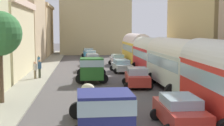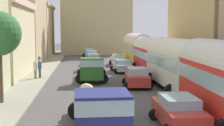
# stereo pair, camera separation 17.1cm
# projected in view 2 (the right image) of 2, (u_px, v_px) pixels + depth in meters

# --- Properties ---
(ground_plane) EXTENTS (154.00, 154.00, 0.00)m
(ground_plane) POSITION_uv_depth(u_px,v_px,m) (106.00, 72.00, 36.05)
(ground_plane) COLOR #4F4B4A
(sidewalk_left) EXTENTS (2.50, 70.00, 0.14)m
(sidewalk_left) POSITION_uv_depth(u_px,v_px,m) (42.00, 72.00, 35.39)
(sidewalk_left) COLOR gray
(sidewalk_left) RESTS_ON ground
(sidewalk_right) EXTENTS (2.50, 70.00, 0.14)m
(sidewalk_right) POSITION_uv_depth(u_px,v_px,m) (168.00, 70.00, 36.70)
(sidewalk_right) COLOR gray
(sidewalk_right) RESTS_ON ground
(building_left_3) EXTENTS (4.51, 12.17, 13.04)m
(building_left_3) POSITION_uv_depth(u_px,v_px,m) (27.00, 17.00, 44.61)
(building_left_3) COLOR tan
(building_left_3) RESTS_ON ground
(building_left_4) EXTENTS (5.96, 12.87, 9.33)m
(building_left_4) POSITION_uv_depth(u_px,v_px,m) (36.00, 30.00, 57.98)
(building_left_4) COLOR #D9B886
(building_left_4) RESTS_ON ground
(building_right_2) EXTENTS (6.46, 14.75, 14.08)m
(building_right_2) POSITION_uv_depth(u_px,v_px,m) (213.00, 9.00, 34.09)
(building_right_2) COLOR tan
(building_right_2) RESTS_ON ground
(distant_church) EXTENTS (13.67, 7.78, 21.13)m
(distant_church) POSITION_uv_depth(u_px,v_px,m) (96.00, 19.00, 62.62)
(distant_church) COLOR tan
(distant_church) RESTS_ON ground
(parked_bus_1) EXTENTS (3.38, 9.53, 4.12)m
(parked_bus_1) POSITION_uv_depth(u_px,v_px,m) (175.00, 61.00, 24.84)
(parked_bus_1) COLOR silver
(parked_bus_1) RESTS_ON ground
(parked_bus_2) EXTENTS (3.21, 9.44, 3.97)m
(parked_bus_2) POSITION_uv_depth(u_px,v_px,m) (151.00, 54.00, 33.77)
(parked_bus_2) COLOR red
(parked_bus_2) RESTS_ON ground
(parked_bus_3) EXTENTS (3.40, 8.98, 4.29)m
(parked_bus_3) POSITION_uv_depth(u_px,v_px,m) (136.00, 48.00, 42.66)
(parked_bus_3) COLOR gold
(parked_bus_3) RESTS_ON ground
(cargo_truck_0) EXTENTS (3.12, 7.14, 2.31)m
(cargo_truck_0) POSITION_uv_depth(u_px,v_px,m) (100.00, 110.00, 13.95)
(cargo_truck_0) COLOR navy
(cargo_truck_0) RESTS_ON ground
(cargo_truck_1) EXTENTS (3.00, 6.48, 2.31)m
(cargo_truck_1) POSITION_uv_depth(u_px,v_px,m) (92.00, 68.00, 29.15)
(cargo_truck_1) COLOR #256024
(cargo_truck_1) RESTS_ON ground
(car_0) EXTENTS (2.22, 4.16, 1.48)m
(car_0) POSITION_uv_depth(u_px,v_px,m) (90.00, 65.00, 36.48)
(car_0) COLOR silver
(car_0) RESTS_ON ground
(car_1) EXTENTS (2.46, 4.23, 1.54)m
(car_1) POSITION_uv_depth(u_px,v_px,m) (93.00, 59.00, 42.61)
(car_1) COLOR #271E30
(car_1) RESTS_ON ground
(car_2) EXTENTS (2.30, 3.66, 1.55)m
(car_2) POSITION_uv_depth(u_px,v_px,m) (92.00, 56.00, 49.07)
(car_2) COLOR silver
(car_2) RESTS_ON ground
(car_3) EXTENTS (2.45, 3.95, 1.61)m
(car_3) POSITION_uv_depth(u_px,v_px,m) (89.00, 53.00, 55.12)
(car_3) COLOR #4097C6
(car_3) RESTS_ON ground
(car_4) EXTENTS (2.41, 4.36, 1.57)m
(car_4) POSITION_uv_depth(u_px,v_px,m) (178.00, 112.00, 15.27)
(car_4) COLOR #BB3328
(car_4) RESTS_ON ground
(car_5) EXTENTS (2.53, 3.92, 1.63)m
(car_5) POSITION_uv_depth(u_px,v_px,m) (137.00, 77.00, 26.19)
(car_5) COLOR #B63128
(car_5) RESTS_ON ground
(car_6) EXTENTS (2.54, 4.10, 1.42)m
(car_6) POSITION_uv_depth(u_px,v_px,m) (122.00, 66.00, 35.59)
(car_6) COLOR silver
(car_6) RESTS_ON ground
(car_7) EXTENTS (2.36, 3.81, 1.52)m
(car_7) POSITION_uv_depth(u_px,v_px,m) (118.00, 60.00, 42.16)
(car_7) COLOR white
(car_7) RESTS_ON ground
(pedestrian_0) EXTENTS (0.42, 0.42, 1.92)m
(pedestrian_0) POSITION_uv_depth(u_px,v_px,m) (40.00, 68.00, 30.34)
(pedestrian_0) COLOR #4A4D3B
(pedestrian_0) RESTS_ON ground
(pedestrian_1) EXTENTS (0.49, 0.49, 1.77)m
(pedestrian_1) POSITION_uv_depth(u_px,v_px,m) (35.00, 69.00, 30.01)
(pedestrian_1) COLOR #807052
(pedestrian_1) RESTS_ON ground
(pedestrian_2) EXTENTS (0.39, 0.39, 1.73)m
(pedestrian_2) POSITION_uv_depth(u_px,v_px,m) (39.00, 61.00, 37.83)
(pedestrian_2) COLOR #182D41
(pedestrian_2) RESTS_ON ground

